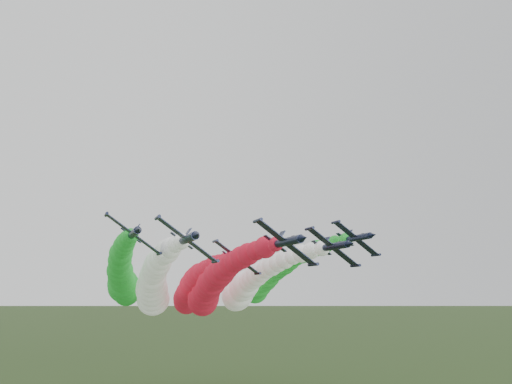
# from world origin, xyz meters

# --- Properties ---
(jet_lead) EXTENTS (16.09, 82.55, 16.28)m
(jet_lead) POSITION_xyz_m (5.82, 45.15, 30.11)
(jet_lead) COLOR black
(jet_lead) RESTS_ON ground
(jet_inner_left) EXTENTS (16.42, 82.87, 16.61)m
(jet_inner_left) POSITION_xyz_m (-6.59, 51.04, 30.43)
(jet_inner_left) COLOR black
(jet_inner_left) RESTS_ON ground
(jet_inner_right) EXTENTS (15.71, 82.17, 15.90)m
(jet_inner_right) POSITION_xyz_m (18.10, 55.32, 30.31)
(jet_inner_right) COLOR black
(jet_inner_right) RESTS_ON ground
(jet_outer_left) EXTENTS (15.75, 82.20, 15.93)m
(jet_outer_left) POSITION_xyz_m (-12.60, 61.33, 32.14)
(jet_outer_left) COLOR black
(jet_outer_left) RESTS_ON ground
(jet_outer_right) EXTENTS (16.19, 82.64, 16.37)m
(jet_outer_right) POSITION_xyz_m (27.02, 61.57, 32.98)
(jet_outer_right) COLOR black
(jet_outer_right) RESTS_ON ground
(jet_trail) EXTENTS (16.19, 82.65, 16.38)m
(jet_trail) POSITION_xyz_m (7.13, 70.09, 29.65)
(jet_trail) COLOR black
(jet_trail) RESTS_ON ground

